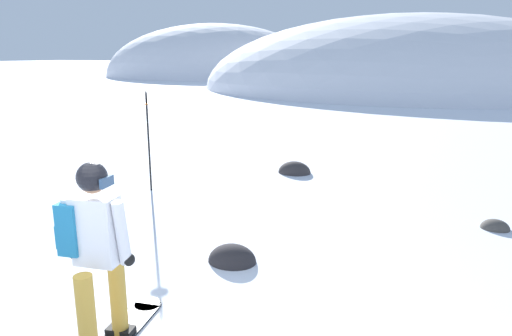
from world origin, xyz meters
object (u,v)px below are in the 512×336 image
Objects in this scene: snowboarder_main at (95,254)px; rock_small at (232,261)px; rock_dark at (294,173)px; rock_mid at (495,229)px; piste_marker_near at (148,134)px.

rock_small is at bearing 82.61° from snowboarder_main.
snowboarder_main is 2.92× the size of rock_small.
snowboarder_main is 6.75m from rock_dark.
snowboarder_main is at bearing -126.62° from rock_mid.
snowboarder_main is 2.28m from rock_small.
rock_small is at bearing -141.24° from rock_mid.
rock_mid is at bearing 2.69° from piste_marker_near.
piste_marker_near is 3.08× the size of rock_small.
piste_marker_near is at bearing -177.31° from rock_mid.
rock_small is (0.67, -4.60, 0.00)m from rock_dark.
rock_mid is at bearing 38.76° from rock_small.
snowboarder_main is 5.82m from rock_mid.
rock_dark is at bearing 93.40° from snowboarder_main.
snowboarder_main is 5.01m from piste_marker_near.
rock_dark is at bearing 151.60° from rock_mid.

